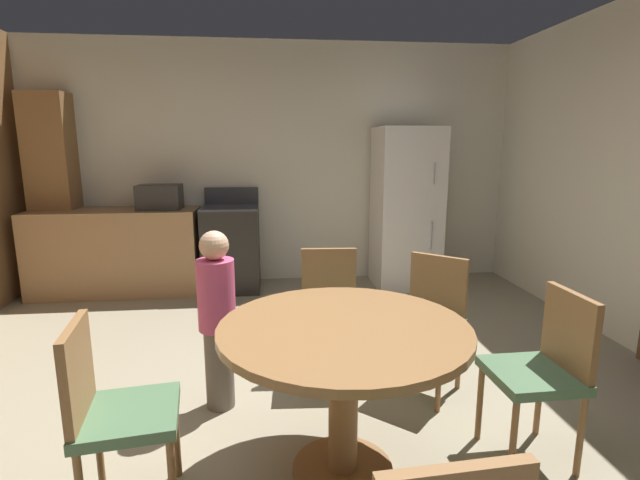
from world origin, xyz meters
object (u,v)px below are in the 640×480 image
(refrigerator, at_px, (406,208))
(dining_table, at_px, (344,358))
(chair_northeast, at_px, (430,315))
(person_child, at_px, (217,316))
(oven_range, at_px, (232,247))
(chair_west, at_px, (111,406))
(microwave, at_px, (160,197))
(chair_north, at_px, (330,305))
(chair_east, at_px, (545,365))

(refrigerator, bearing_deg, dining_table, -111.19)
(refrigerator, distance_m, chair_northeast, 2.37)
(person_child, bearing_deg, chair_northeast, 49.42)
(oven_range, height_order, chair_northeast, oven_range)
(chair_west, relative_size, chair_northeast, 1.00)
(person_child, bearing_deg, oven_range, 138.27)
(chair_northeast, bearing_deg, chair_west, -19.91)
(refrigerator, height_order, chair_west, refrigerator)
(chair_northeast, bearing_deg, dining_table, 0.00)
(refrigerator, relative_size, person_child, 1.61)
(oven_range, relative_size, microwave, 2.50)
(chair_northeast, height_order, chair_north, same)
(dining_table, distance_m, chair_west, 1.02)
(chair_west, distance_m, person_child, 0.89)
(person_child, bearing_deg, microwave, 154.75)
(refrigerator, height_order, dining_table, refrigerator)
(chair_west, xyz_separation_m, chair_east, (2.01, 0.16, 0.00))
(person_child, bearing_deg, chair_north, 71.47)
(chair_west, height_order, person_child, person_child)
(microwave, bearing_deg, person_child, -71.06)
(dining_table, xyz_separation_m, chair_north, (0.06, 1.01, -0.10))
(chair_north, bearing_deg, chair_northeast, 70.78)
(dining_table, distance_m, chair_east, 1.02)
(microwave, height_order, dining_table, microwave)
(oven_range, xyz_separation_m, dining_table, (0.75, -3.09, 0.13))
(dining_table, height_order, chair_west, chair_west)
(microwave, relative_size, chair_northeast, 0.51)
(chair_north, relative_size, person_child, 0.80)
(chair_northeast, relative_size, person_child, 0.80)
(microwave, height_order, chair_west, microwave)
(oven_range, distance_m, chair_north, 2.24)
(refrigerator, height_order, microwave, refrigerator)
(chair_west, relative_size, chair_north, 1.00)
(refrigerator, xyz_separation_m, microwave, (-2.66, 0.05, 0.15))
(chair_northeast, xyz_separation_m, person_child, (-1.33, -0.08, 0.08))
(chair_west, height_order, chair_east, same)
(refrigerator, xyz_separation_m, person_child, (-1.83, -2.37, -0.30))
(refrigerator, xyz_separation_m, chair_east, (-0.17, -3.02, -0.38))
(chair_northeast, bearing_deg, microwave, -95.20)
(chair_west, bearing_deg, person_child, 58.34)
(chair_north, bearing_deg, refrigerator, 154.89)
(chair_east, xyz_separation_m, chair_northeast, (-0.33, 0.73, 0.00))
(person_child, bearing_deg, chair_east, 24.51)
(chair_west, xyz_separation_m, chair_northeast, (1.68, 0.89, 0.00))
(microwave, bearing_deg, dining_table, -64.40)
(oven_range, distance_m, chair_east, 3.55)
(oven_range, distance_m, person_child, 2.43)
(microwave, distance_m, person_child, 2.60)
(oven_range, height_order, chair_west, oven_range)
(oven_range, bearing_deg, chair_west, -94.40)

